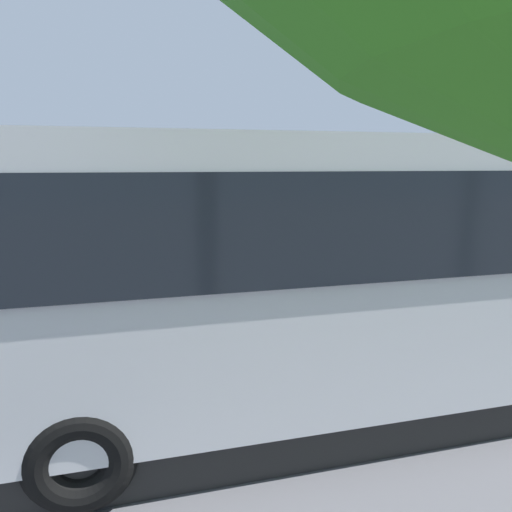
% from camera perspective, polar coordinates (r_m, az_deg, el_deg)
% --- Properties ---
extents(ground_plane, '(80.00, 80.00, 0.00)m').
position_cam_1_polar(ground_plane, '(11.80, 11.38, -4.28)').
color(ground_plane, '#4C4C51').
extents(tour_bus, '(10.45, 3.07, 3.25)m').
position_cam_1_polar(tour_bus, '(6.28, 15.39, -2.09)').
color(tour_bus, silver).
rests_on(tour_bus, ground_plane).
extents(spectator_far_left, '(0.57, 0.38, 1.77)m').
position_cam_1_polar(spectator_far_left, '(9.57, 12.62, -1.29)').
color(spectator_far_left, black).
rests_on(spectator_far_left, ground_plane).
extents(spectator_left, '(0.58, 0.35, 1.66)m').
position_cam_1_polar(spectator_left, '(9.19, 7.08, -2.03)').
color(spectator_left, black).
rests_on(spectator_left, ground_plane).
extents(spectator_centre, '(0.58, 0.35, 1.68)m').
position_cam_1_polar(spectator_centre, '(8.87, 1.16, -2.36)').
color(spectator_centre, '#473823').
rests_on(spectator_centre, ground_plane).
extents(spectator_right, '(0.58, 0.36, 1.68)m').
position_cam_1_polar(spectator_right, '(8.47, -4.31, -3.01)').
color(spectator_right, black).
rests_on(spectator_right, ground_plane).
extents(parked_motorcycle_silver, '(2.04, 0.67, 0.99)m').
position_cam_1_polar(parked_motorcycle_silver, '(8.54, 6.69, -6.50)').
color(parked_motorcycle_silver, black).
rests_on(parked_motorcycle_silver, ground_plane).
extents(stunt_motorcycle, '(2.01, 0.85, 1.60)m').
position_cam_1_polar(stunt_motorcycle, '(12.22, -9.15, 0.99)').
color(stunt_motorcycle, black).
rests_on(stunt_motorcycle, ground_plane).
extents(bay_line_a, '(0.30, 4.91, 0.01)m').
position_cam_1_polar(bay_line_a, '(14.14, 21.60, -2.34)').
color(bay_line_a, white).
rests_on(bay_line_a, ground_plane).
extents(bay_line_b, '(0.30, 4.89, 0.01)m').
position_cam_1_polar(bay_line_b, '(12.79, 10.93, -3.09)').
color(bay_line_b, white).
rests_on(bay_line_b, ground_plane).
extents(bay_line_c, '(0.27, 4.12, 0.01)m').
position_cam_1_polar(bay_line_c, '(11.97, -1.72, -3.84)').
color(bay_line_c, white).
rests_on(bay_line_c, ground_plane).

